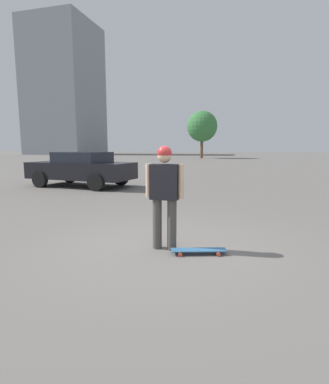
% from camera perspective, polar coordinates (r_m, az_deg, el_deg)
% --- Properties ---
extents(ground_plane, '(220.00, 220.00, 0.00)m').
position_cam_1_polar(ground_plane, '(4.99, 0.00, -10.73)').
color(ground_plane, slate).
extents(person, '(0.63, 0.23, 1.67)m').
position_cam_1_polar(person, '(4.76, 0.00, 0.43)').
color(person, '#4C4742').
rests_on(person, ground_plane).
extents(skateboard, '(0.88, 0.43, 0.07)m').
position_cam_1_polar(skateboard, '(4.76, 6.49, -10.97)').
color(skateboard, '#336693').
rests_on(skateboard, ground_plane).
extents(car_parked_near, '(4.59, 2.42, 1.45)m').
position_cam_1_polar(car_parked_near, '(13.08, -15.53, 4.38)').
color(car_parked_near, black).
rests_on(car_parked_near, ground_plane).
extents(building_block_distant, '(14.02, 14.37, 29.53)m').
position_cam_1_polar(building_block_distant, '(77.04, -18.46, 17.91)').
color(building_block_distant, gray).
rests_on(building_block_distant, ground_plane).
extents(tree_distant, '(4.54, 4.54, 7.00)m').
position_cam_1_polar(tree_distant, '(45.92, 7.16, 12.29)').
color(tree_distant, brown).
rests_on(tree_distant, ground_plane).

